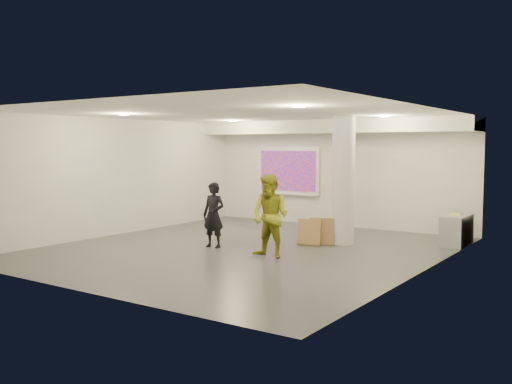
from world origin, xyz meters
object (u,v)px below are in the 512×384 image
Objects in this scene: projection_screen at (288,171)px; woman at (214,215)px; column at (343,180)px; credenza at (457,230)px; man at (270,216)px.

woman is at bearing -79.49° from projection_screen.
column is 2.52× the size of credenza.
column reaches higher than projection_screen.
projection_screen is 4.83m from woman.
man reaches higher than woman.
man is (-0.54, -2.28, -0.64)m from column.
projection_screen is at bearing 166.55° from credenza.
projection_screen is 1.42× the size of woman.
column is 1.75× the size of man.
woman reaches higher than credenza.
column is 4.08m from projection_screen.
column is at bearing 78.91° from man.
column is 2.03× the size of woman.
column is 2.88m from credenza.
projection_screen is 1.22× the size of man.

